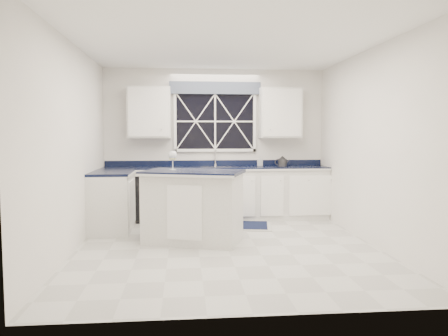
{
  "coord_description": "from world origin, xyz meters",
  "views": [
    {
      "loc": [
        -0.58,
        -5.75,
        1.53
      ],
      "look_at": [
        -0.01,
        0.4,
        1.04
      ],
      "focal_mm": 35.0,
      "sensor_mm": 36.0,
      "label": 1
    }
  ],
  "objects": [
    {
      "name": "dishwasher",
      "position": [
        -1.1,
        1.95,
        0.41
      ],
      "size": [
        0.6,
        0.58,
        0.82
      ],
      "primitive_type": "cube",
      "color": "black",
      "rests_on": "ground"
    },
    {
      "name": "ground",
      "position": [
        0.0,
        0.0,
        0.0
      ],
      "size": [
        4.5,
        4.5,
        0.0
      ],
      "primitive_type": "plane",
      "color": "beige",
      "rests_on": "ground"
    },
    {
      "name": "window",
      "position": [
        0.0,
        2.2,
        1.83
      ],
      "size": [
        1.65,
        0.09,
        1.26
      ],
      "color": "black",
      "rests_on": "ground"
    },
    {
      "name": "kettle",
      "position": [
        1.2,
        1.96,
        1.03
      ],
      "size": [
        0.27,
        0.17,
        0.19
      ],
      "rotation": [
        0.0,
        0.0,
        -0.05
      ],
      "color": "#2F2F31",
      "rests_on": "countertop"
    },
    {
      "name": "upper_cabinets",
      "position": [
        0.0,
        2.08,
        1.9
      ],
      "size": [
        3.1,
        0.34,
        0.9
      ],
      "color": "white",
      "rests_on": "ground"
    },
    {
      "name": "base_cabinets",
      "position": [
        -0.33,
        1.78,
        0.45
      ],
      "size": [
        3.99,
        1.6,
        0.9
      ],
      "color": "white",
      "rests_on": "ground"
    },
    {
      "name": "island",
      "position": [
        -0.45,
        0.35,
        0.51
      ],
      "size": [
        1.55,
        1.21,
        1.01
      ],
      "rotation": [
        0.0,
        0.0,
        -0.32
      ],
      "color": "white",
      "rests_on": "ground"
    },
    {
      "name": "wine_glass",
      "position": [
        -0.73,
        0.5,
        1.21
      ],
      "size": [
        0.12,
        0.12,
        0.29
      ],
      "color": "silver",
      "rests_on": "island"
    },
    {
      "name": "soap_bottle",
      "position": [
        0.82,
        2.12,
        1.03
      ],
      "size": [
        0.1,
        0.1,
        0.17
      ],
      "primitive_type": "imported",
      "rotation": [
        0.0,
        0.0,
        0.39
      ],
      "color": "silver",
      "rests_on": "countertop"
    },
    {
      "name": "back_wall",
      "position": [
        0.0,
        2.25,
        1.35
      ],
      "size": [
        4.0,
        0.1,
        2.7
      ],
      "primitive_type": "cube",
      "color": "white",
      "rests_on": "ground"
    },
    {
      "name": "countertop",
      "position": [
        0.0,
        1.95,
        0.92
      ],
      "size": [
        3.98,
        0.64,
        0.04
      ],
      "primitive_type": "cube",
      "color": "black",
      "rests_on": "base_cabinets"
    },
    {
      "name": "rug",
      "position": [
        0.22,
        1.35,
        0.01
      ],
      "size": [
        1.42,
        1.0,
        0.02
      ],
      "rotation": [
        0.0,
        0.0,
        -0.17
      ],
      "color": "#B3B3AE",
      "rests_on": "ground"
    },
    {
      "name": "faucet",
      "position": [
        0.0,
        2.14,
        1.1
      ],
      "size": [
        0.05,
        0.2,
        0.3
      ],
      "color": "#AEAEB0",
      "rests_on": "countertop"
    }
  ]
}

